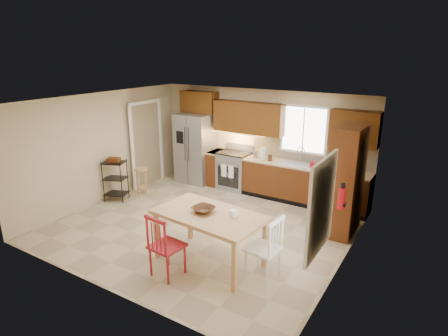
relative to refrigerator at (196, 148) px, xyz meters
name	(u,v)px	position (x,y,z in m)	size (l,w,h in m)	color
floor	(204,225)	(1.70, -2.12, -0.91)	(5.50, 5.50, 0.00)	tan
ceiling	(201,101)	(1.70, -2.12, 1.59)	(5.50, 5.00, 0.02)	silver
wall_back	(260,141)	(1.70, 0.38, 0.34)	(5.50, 0.02, 2.50)	#CCB793
wall_front	(99,213)	(1.70, -4.62, 0.34)	(5.50, 0.02, 2.50)	#CCB793
wall_left	(104,148)	(-1.05, -2.12, 0.34)	(0.02, 5.00, 2.50)	#CCB793
wall_right	(348,194)	(4.45, -2.12, 0.34)	(0.02, 5.00, 2.50)	#CCB793
refrigerator	(196,148)	(0.00, 0.00, 0.00)	(0.92, 0.75, 1.82)	gray
range_stove	(234,171)	(1.15, 0.06, -0.45)	(0.76, 0.63, 0.92)	gray
base_cabinet_narrow	(216,168)	(0.60, 0.08, -0.46)	(0.30, 0.60, 0.90)	#582C10
base_cabinet_run	(304,184)	(2.99, 0.08, -0.46)	(2.92, 0.60, 0.90)	#582C10
dishwasher	(324,193)	(3.55, -0.22, -0.46)	(0.60, 0.02, 0.78)	black
backsplash	(311,151)	(2.99, 0.36, 0.27)	(2.92, 0.03, 0.55)	beige
upper_over_fridge	(199,102)	(0.00, 0.20, 1.19)	(1.00, 0.35, 0.55)	#623610
upper_left_block	(249,118)	(1.45, 0.20, 0.92)	(1.80, 0.35, 0.75)	#623610
upper_right_block	(355,129)	(3.95, 0.20, 0.92)	(1.00, 0.35, 0.75)	#623610
window_back	(304,130)	(2.80, 0.35, 0.74)	(1.12, 0.04, 1.12)	white
sink	(297,166)	(2.80, 0.08, -0.05)	(0.62, 0.46, 0.16)	gray
undercab_glow	(237,132)	(1.15, 0.17, 0.52)	(1.60, 0.30, 0.01)	#FFBF66
soap_bottle	(312,164)	(3.18, -0.02, 0.09)	(0.09, 0.09, 0.19)	#AF0C17
paper_towel	(263,153)	(1.95, 0.03, 0.13)	(0.12, 0.12, 0.28)	white
canister_steel	(255,154)	(1.75, 0.03, 0.08)	(0.11, 0.11, 0.18)	gray
canister_wood	(270,158)	(2.15, 0.00, 0.06)	(0.10, 0.10, 0.14)	#462412
pantry	(346,181)	(4.13, -0.93, 0.14)	(0.50, 0.95, 2.10)	#582C10
fire_extinguisher	(342,198)	(4.33, -1.98, 0.19)	(0.12, 0.12, 0.36)	#AF0C17
window_right	(321,207)	(4.38, -3.27, 0.54)	(0.04, 1.02, 1.32)	white
doorway	(146,145)	(-0.97, -0.82, 0.14)	(0.04, 0.95, 2.10)	#8C7A59
dining_table	(209,238)	(2.56, -3.18, -0.48)	(1.77, 1.00, 0.86)	tan
chair_red	(167,245)	(2.21, -3.83, -0.39)	(0.49, 0.49, 1.04)	maroon
chair_white	(263,248)	(3.51, -3.13, -0.39)	(0.49, 0.49, 1.04)	white
table_bowl	(203,212)	(2.45, -3.18, -0.04)	(0.36, 0.36, 0.09)	#462412
table_jar	(233,215)	(2.94, -3.07, 0.00)	(0.15, 0.15, 0.17)	white
bar_stool	(142,181)	(-0.57, -1.48, -0.58)	(0.32, 0.32, 0.66)	tan
utility_cart	(115,180)	(-0.80, -2.09, -0.42)	(0.49, 0.38, 0.98)	black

